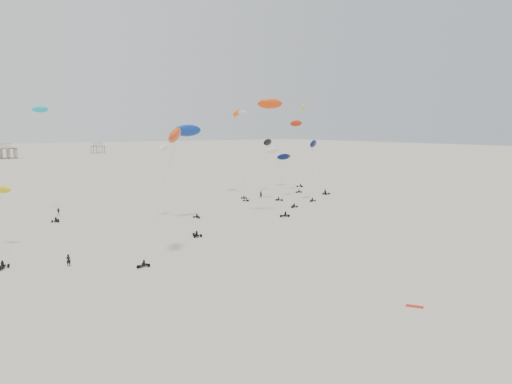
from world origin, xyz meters
TOP-DOWN VIEW (x-y plane):
  - ground_plane at (0.00, 200.00)m, footprint 900.00×900.00m
  - pavilion_small at (60.00, 380.00)m, footprint 9.00×7.00m
  - rig_0 at (-7.76, 107.19)m, footprint 7.99×6.77m
  - rig_1 at (-28.83, 123.97)m, footprint 3.77×15.65m
  - rig_2 at (24.51, 113.91)m, footprint 7.68×16.77m
  - rig_3 at (-42.31, 91.39)m, footprint 4.97×16.04m
  - rig_4 at (30.49, 115.65)m, footprint 9.78×3.80m
  - rig_6 at (42.40, 120.86)m, footprint 4.62×10.92m
  - rig_7 at (23.56, 131.61)m, footprint 10.04×18.30m
  - rig_8 at (32.86, 109.81)m, footprint 5.29×4.94m
  - rig_9 at (11.11, 97.92)m, footprint 5.92×6.41m
  - rig_10 at (22.01, 126.09)m, footprint 5.72×8.31m
  - rig_11 at (35.25, 130.11)m, footprint 8.97×10.19m
  - rig_12 at (-22.03, 77.15)m, footprint 9.58×6.06m
  - rig_14 at (-7.41, 100.63)m, footprint 9.72×17.02m
  - rig_15 at (47.14, 139.26)m, footprint 6.04×7.95m
  - spectator_0 at (-35.59, 81.75)m, footprint 0.89×0.81m
  - spectator_1 at (43.94, 117.03)m, footprint 1.03×0.77m
  - spectator_2 at (-26.95, 124.74)m, footprint 1.24×0.90m
  - spectator_3 at (24.31, 121.04)m, footprint 0.99×0.94m
  - grounded_kite_b at (-9.24, 44.74)m, footprint 1.54×1.90m

SIDE VIEW (x-z plane):
  - ground_plane at x=0.00m, z-range 0.00..0.00m
  - spectator_0 at x=-35.59m, z-range -1.01..1.01m
  - spectator_1 at x=43.94m, z-range -0.94..0.94m
  - spectator_2 at x=-26.95m, z-range -0.94..0.94m
  - spectator_3 at x=24.31m, z-range -1.12..1.12m
  - grounded_kite_b at x=-9.24m, z-range -0.04..0.04m
  - pavilion_small at x=60.00m, z-range -0.51..7.49m
  - rig_3 at x=-42.31m, z-range -3.32..12.35m
  - rig_15 at x=47.14m, z-range 2.51..13.61m
  - rig_2 at x=24.51m, z-range 0.31..19.08m
  - rig_0 at x=-7.76m, z-range 2.79..18.54m
  - rig_11 at x=35.25m, z-range 3.55..20.11m
  - rig_8 at x=32.86m, z-range 4.10..20.00m
  - rig_1 at x=-28.83m, z-range 0.15..25.66m
  - rig_10 at x=22.01m, z-range 1.07..24.76m
  - rig_6 at x=42.40m, z-range 1.80..27.29m
  - rig_4 at x=30.49m, z-range 4.39..25.38m
  - rig_14 at x=-7.41m, z-range 4.31..27.05m
  - rig_12 at x=-22.03m, z-range 6.19..25.41m
  - rig_9 at x=11.11m, z-range 7.09..32.35m
  - rig_7 at x=23.56m, z-range 8.10..34.39m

